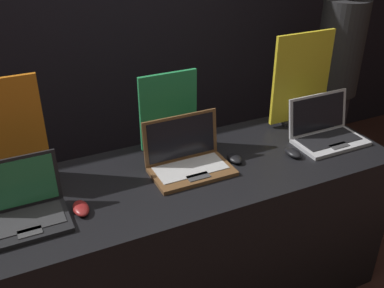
{
  "coord_description": "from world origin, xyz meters",
  "views": [
    {
      "loc": [
        -0.81,
        -1.34,
        2.06
      ],
      "look_at": [
        -0.0,
        0.36,
        1.03
      ],
      "focal_mm": 42.0,
      "sensor_mm": 36.0,
      "label": 1
    }
  ],
  "objects_px": {
    "promo_stand_middle": "(169,114)",
    "laptop_middle": "(188,158)",
    "promo_stand_back": "(301,81)",
    "person_bystander": "(335,83)",
    "laptop_back": "(326,131)",
    "mouse_front": "(81,208)",
    "mouse_middle": "(235,158)",
    "mouse_back": "(293,153)",
    "laptop_front": "(24,208)",
    "promo_stand_front": "(7,135)"
  },
  "relations": [
    {
      "from": "promo_stand_middle",
      "to": "mouse_back",
      "type": "distance_m",
      "value": 0.68
    },
    {
      "from": "laptop_front",
      "to": "person_bystander",
      "type": "distance_m",
      "value": 2.36
    },
    {
      "from": "laptop_front",
      "to": "laptop_middle",
      "type": "bearing_deg",
      "value": 5.52
    },
    {
      "from": "laptop_back",
      "to": "mouse_back",
      "type": "bearing_deg",
      "value": -165.87
    },
    {
      "from": "mouse_back",
      "to": "person_bystander",
      "type": "distance_m",
      "value": 1.18
    },
    {
      "from": "laptop_middle",
      "to": "promo_stand_middle",
      "type": "distance_m",
      "value": 0.27
    },
    {
      "from": "mouse_middle",
      "to": "person_bystander",
      "type": "relative_size",
      "value": 0.06
    },
    {
      "from": "mouse_middle",
      "to": "mouse_back",
      "type": "xyz_separation_m",
      "value": [
        0.31,
        -0.08,
        0.0
      ]
    },
    {
      "from": "promo_stand_middle",
      "to": "mouse_back",
      "type": "xyz_separation_m",
      "value": [
        0.55,
        -0.35,
        -0.18
      ]
    },
    {
      "from": "laptop_back",
      "to": "mouse_back",
      "type": "height_order",
      "value": "laptop_back"
    },
    {
      "from": "mouse_front",
      "to": "laptop_middle",
      "type": "height_order",
      "value": "laptop_middle"
    },
    {
      "from": "promo_stand_middle",
      "to": "laptop_back",
      "type": "relative_size",
      "value": 1.1
    },
    {
      "from": "laptop_front",
      "to": "mouse_front",
      "type": "height_order",
      "value": "laptop_front"
    },
    {
      "from": "laptop_front",
      "to": "person_bystander",
      "type": "relative_size",
      "value": 0.2
    },
    {
      "from": "promo_stand_middle",
      "to": "mouse_front",
      "type": "bearing_deg",
      "value": -147.76
    },
    {
      "from": "mouse_middle",
      "to": "mouse_back",
      "type": "relative_size",
      "value": 0.95
    },
    {
      "from": "laptop_front",
      "to": "promo_stand_middle",
      "type": "bearing_deg",
      "value": 21.49
    },
    {
      "from": "person_bystander",
      "to": "mouse_front",
      "type": "bearing_deg",
      "value": -160.09
    },
    {
      "from": "laptop_back",
      "to": "person_bystander",
      "type": "relative_size",
      "value": 0.23
    },
    {
      "from": "promo_stand_middle",
      "to": "laptop_front",
      "type": "bearing_deg",
      "value": -158.51
    },
    {
      "from": "promo_stand_middle",
      "to": "promo_stand_back",
      "type": "xyz_separation_m",
      "value": [
        0.81,
        -0.03,
        0.06
      ]
    },
    {
      "from": "promo_stand_middle",
      "to": "laptop_middle",
      "type": "bearing_deg",
      "value": -90.0
    },
    {
      "from": "laptop_back",
      "to": "promo_stand_back",
      "type": "height_order",
      "value": "promo_stand_back"
    },
    {
      "from": "promo_stand_middle",
      "to": "promo_stand_back",
      "type": "bearing_deg",
      "value": -2.23
    },
    {
      "from": "mouse_back",
      "to": "promo_stand_back",
      "type": "bearing_deg",
      "value": 50.76
    },
    {
      "from": "laptop_back",
      "to": "promo_stand_back",
      "type": "relative_size",
      "value": 0.71
    },
    {
      "from": "promo_stand_middle",
      "to": "promo_stand_back",
      "type": "distance_m",
      "value": 0.82
    },
    {
      "from": "laptop_front",
      "to": "person_bystander",
      "type": "bearing_deg",
      "value": 17.02
    },
    {
      "from": "mouse_front",
      "to": "mouse_back",
      "type": "distance_m",
      "value": 1.11
    },
    {
      "from": "mouse_front",
      "to": "laptop_middle",
      "type": "relative_size",
      "value": 0.3
    },
    {
      "from": "promo_stand_front",
      "to": "mouse_middle",
      "type": "xyz_separation_m",
      "value": [
        1.03,
        -0.29,
        -0.23
      ]
    },
    {
      "from": "promo_stand_front",
      "to": "mouse_middle",
      "type": "distance_m",
      "value": 1.09
    },
    {
      "from": "promo_stand_middle",
      "to": "promo_stand_back",
      "type": "relative_size",
      "value": 0.78
    },
    {
      "from": "laptop_front",
      "to": "mouse_front",
      "type": "relative_size",
      "value": 2.84
    },
    {
      "from": "promo_stand_back",
      "to": "person_bystander",
      "type": "distance_m",
      "value": 0.82
    },
    {
      "from": "promo_stand_front",
      "to": "promo_stand_middle",
      "type": "relative_size",
      "value": 1.21
    },
    {
      "from": "mouse_front",
      "to": "person_bystander",
      "type": "relative_size",
      "value": 0.07
    },
    {
      "from": "mouse_back",
      "to": "laptop_back",
      "type": "bearing_deg",
      "value": 14.13
    },
    {
      "from": "laptop_front",
      "to": "mouse_middle",
      "type": "distance_m",
      "value": 1.03
    },
    {
      "from": "promo_stand_front",
      "to": "promo_stand_middle",
      "type": "bearing_deg",
      "value": -1.46
    },
    {
      "from": "mouse_back",
      "to": "laptop_middle",
      "type": "bearing_deg",
      "value": 167.64
    },
    {
      "from": "promo_stand_middle",
      "to": "mouse_middle",
      "type": "bearing_deg",
      "value": -47.93
    },
    {
      "from": "mouse_front",
      "to": "mouse_middle",
      "type": "distance_m",
      "value": 0.81
    },
    {
      "from": "laptop_middle",
      "to": "person_bystander",
      "type": "relative_size",
      "value": 0.24
    },
    {
      "from": "laptop_middle",
      "to": "person_bystander",
      "type": "height_order",
      "value": "person_bystander"
    },
    {
      "from": "person_bystander",
      "to": "laptop_middle",
      "type": "bearing_deg",
      "value": -157.34
    },
    {
      "from": "laptop_back",
      "to": "promo_stand_back",
      "type": "distance_m",
      "value": 0.33
    },
    {
      "from": "laptop_front",
      "to": "promo_stand_middle",
      "type": "relative_size",
      "value": 0.79
    },
    {
      "from": "promo_stand_front",
      "to": "mouse_back",
      "type": "xyz_separation_m",
      "value": [
        1.33,
        -0.37,
        -0.23
      ]
    },
    {
      "from": "promo_stand_front",
      "to": "promo_stand_back",
      "type": "distance_m",
      "value": 1.6
    }
  ]
}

